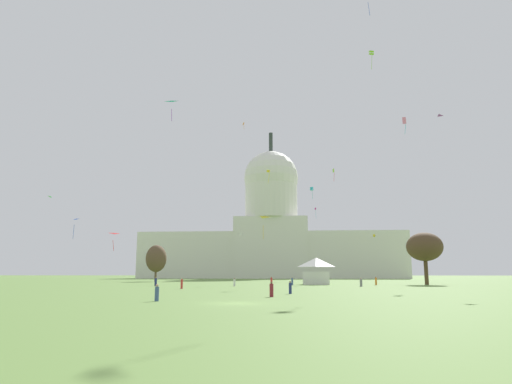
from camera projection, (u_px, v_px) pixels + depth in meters
ground_plane at (236, 303)px, 37.59m from camera, size 800.00×800.00×0.00m
capitol_building at (271, 233)px, 207.03m from camera, size 118.78×25.09×67.87m
event_tent at (316, 271)px, 98.30m from camera, size 6.30×5.91×5.73m
tree_east_far at (425, 247)px, 98.10m from camera, size 9.40×9.69×11.11m
tree_west_near at (156, 259)px, 131.39m from camera, size 7.69×7.88×10.44m
person_denim_mid_left at (157, 293)px, 40.49m from camera, size 0.51×0.51×1.52m
person_navy_mid_center at (156, 282)px, 86.76m from camera, size 0.62×0.62×1.69m
person_red_edge_west at (271, 281)px, 94.14m from camera, size 0.60×0.60×1.73m
person_red_front_right at (182, 284)px, 71.73m from camera, size 0.42×0.42×1.68m
person_maroon_back_center at (271, 290)px, 47.66m from camera, size 0.54×0.54×1.59m
person_denim_near_tree_east at (292, 281)px, 91.91m from camera, size 0.52×0.52×1.70m
person_navy_back_right at (290, 288)px, 54.75m from camera, size 0.48×0.48×1.52m
person_grey_aisle_center at (361, 283)px, 83.59m from camera, size 0.64×0.64×1.60m
person_white_near_tent at (234, 282)px, 85.77m from camera, size 0.41×0.41×1.52m
person_orange_front_center at (376, 281)px, 93.63m from camera, size 0.54×0.54×1.74m
kite_lime_mid at (334, 172)px, 123.31m from camera, size 0.44×1.04×3.65m
kite_yellow_low at (374, 236)px, 183.10m from camera, size 0.98×1.03×1.05m
kite_violet_mid at (444, 118)px, 74.40m from camera, size 1.01×1.19×0.22m
kite_white_low at (241, 234)px, 153.98m from camera, size 0.38×1.05×1.00m
kite_pink_mid at (404, 122)px, 96.84m from camera, size 0.88×0.35×3.79m
kite_cyan_mid at (312, 189)px, 156.86m from camera, size 1.25×1.22×4.23m
kite_gold_low at (262, 222)px, 75.77m from camera, size 1.86×1.76×3.14m
kite_red_low at (115, 237)px, 87.16m from camera, size 1.79×1.70×2.94m
kite_blue_low at (74, 222)px, 92.31m from camera, size 1.68×1.30×3.81m
kite_magenta_mid at (316, 211)px, 167.74m from camera, size 0.63×0.49×4.10m
kite_orange_high at (244, 124)px, 152.34m from camera, size 0.71×0.76×2.40m
kite_green_low at (47, 197)px, 71.79m from camera, size 0.89×1.34×0.30m
kite_turquoise_mid at (173, 105)px, 71.70m from camera, size 1.74×0.82×3.11m
kite_lime_high at (371, 53)px, 94.06m from camera, size 0.97×1.02×4.26m
kite_yellow_mid at (268, 171)px, 119.40m from camera, size 0.87×0.91×3.78m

